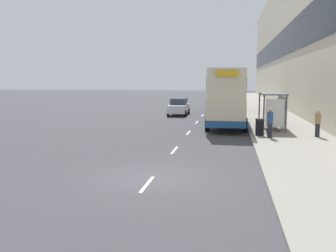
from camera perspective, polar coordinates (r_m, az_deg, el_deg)
ground_plane at (r=13.76m, az=-2.38°, el=-7.88°), size 220.00×220.00×0.00m
pavement at (r=51.76m, az=13.66°, el=3.03°), size 5.00×93.00×0.14m
terrace_facade at (r=52.36m, az=18.42°, el=12.62°), size 3.10×93.00×17.87m
lane_mark_0 at (r=12.92m, az=-3.20°, el=-8.85°), size 0.12×2.00×0.01m
lane_mark_1 at (r=18.95m, az=0.99°, el=-3.70°), size 0.12×2.00×0.01m
lane_mark_2 at (r=25.12m, az=3.12°, el=-1.04°), size 0.12×2.00×0.01m
lane_mark_3 at (r=31.33m, az=4.41°, el=0.57°), size 0.12×2.00×0.01m
lane_mark_4 at (r=37.57m, az=5.27°, el=1.64°), size 0.12×2.00×0.01m
lane_mark_5 at (r=43.83m, az=5.89°, el=2.41°), size 0.12×2.00×0.01m
lane_mark_6 at (r=50.10m, az=6.35°, el=2.98°), size 0.12×2.00×0.01m
bus_shelter at (r=26.76m, az=16.00°, el=3.22°), size 1.60×4.20×2.48m
double_decker_bus_near at (r=29.14m, az=8.98°, el=4.51°), size 2.85×10.79×4.30m
double_decker_bus_ahead at (r=43.00m, az=9.07°, el=5.31°), size 2.85×10.34×4.30m
car_0 at (r=59.55m, az=9.42°, el=4.40°), size 1.96×3.90×1.74m
car_1 at (r=37.61m, az=1.65°, el=2.95°), size 1.91×4.38×1.69m
car_2 at (r=66.36m, az=9.54°, el=4.67°), size 2.09×4.30×1.75m
car_3 at (r=83.64m, az=9.28°, el=5.14°), size 1.96×4.43×1.69m
pedestrian_at_shelter at (r=22.87m, az=15.27°, el=0.52°), size 0.35×0.35×1.75m
pedestrian_1 at (r=24.10m, az=21.86°, el=0.45°), size 0.33×0.33×1.65m
litter_bin at (r=23.58m, az=13.81°, el=-0.14°), size 0.55×0.55×1.05m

